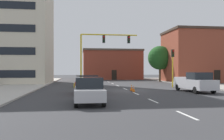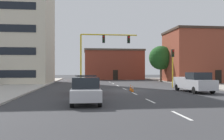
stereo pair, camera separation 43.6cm
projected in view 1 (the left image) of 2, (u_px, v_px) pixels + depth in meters
name	position (u px, v px, depth m)	size (l,w,h in m)	color
ground_plane	(129.00, 91.00, 25.63)	(160.00, 160.00, 0.00)	#38383A
sidewalk_left	(22.00, 86.00, 31.89)	(6.00, 56.00, 0.14)	#B2ADA3
sidewalk_right	(204.00, 84.00, 35.24)	(6.00, 56.00, 0.14)	#9E998E
lane_stripe_seg_0	(187.00, 115.00, 11.75)	(0.16, 2.40, 0.01)	silver
lane_stripe_seg_1	(153.00, 101.00, 17.20)	(0.16, 2.40, 0.01)	silver
lane_stripe_seg_2	(136.00, 93.00, 22.66)	(0.16, 2.40, 0.01)	silver
lane_stripe_seg_3	(125.00, 89.00, 28.11)	(0.16, 2.40, 0.01)	silver
lane_stripe_seg_4	(118.00, 86.00, 33.56)	(0.16, 2.40, 0.01)	silver
lane_stripe_seg_5	(113.00, 83.00, 39.02)	(0.16, 2.40, 0.01)	silver
lane_stripe_seg_6	(109.00, 82.00, 44.47)	(0.16, 2.40, 0.01)	silver
building_tall_left	(5.00, 13.00, 39.46)	(14.96, 11.91, 23.26)	beige
building_brick_center	(112.00, 65.00, 57.08)	(13.68, 8.84, 6.94)	brown
building_row_right	(204.00, 56.00, 43.93)	(13.74, 8.89, 9.42)	brown
traffic_signal_gantry	(89.00, 70.00, 30.52)	(8.16, 1.20, 6.83)	yellow
traffic_light_pole_right	(173.00, 60.00, 30.26)	(0.32, 0.47, 4.80)	yellow
tree_right_far	(160.00, 58.00, 45.13)	(4.49, 4.49, 6.73)	brown
pickup_truck_silver	(195.00, 82.00, 24.07)	(2.26, 5.49, 1.99)	#BCBCC1
sedan_red_near_left	(87.00, 84.00, 22.09)	(2.35, 4.68, 1.74)	#B21E19
sedan_silver_mid_left	(89.00, 90.00, 15.78)	(1.89, 4.51, 1.74)	#B7B7BC
traffic_cone_roadside_a	(97.00, 86.00, 27.37)	(0.36, 0.36, 0.73)	black
traffic_cone_roadside_b	(132.00, 88.00, 25.31)	(0.36, 0.36, 0.71)	black
traffic_cone_roadside_c	(134.00, 89.00, 23.96)	(0.36, 0.36, 0.63)	black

